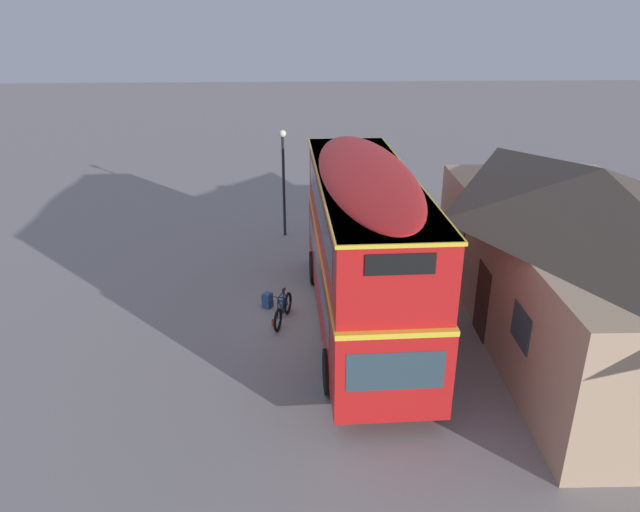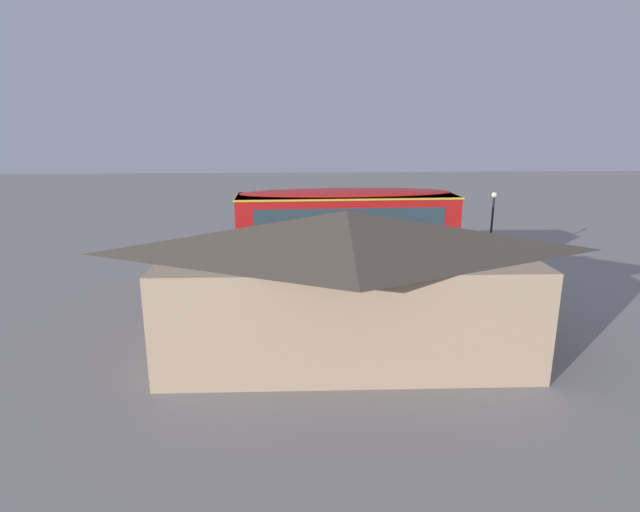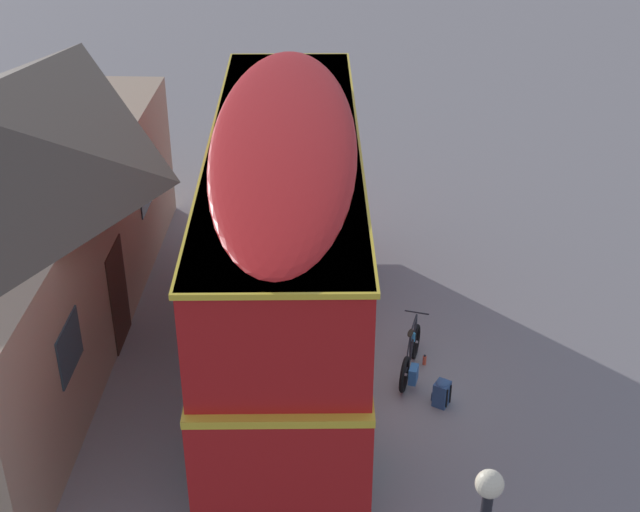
% 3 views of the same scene
% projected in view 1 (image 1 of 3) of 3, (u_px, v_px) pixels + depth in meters
% --- Properties ---
extents(ground_plane, '(120.00, 120.00, 0.00)m').
position_uv_depth(ground_plane, '(318.00, 315.00, 17.83)').
color(ground_plane, gray).
extents(double_decker_bus, '(9.95, 2.86, 4.79)m').
position_uv_depth(double_decker_bus, '(364.00, 242.00, 16.15)').
color(double_decker_bus, black).
rests_on(double_decker_bus, ground).
extents(touring_bicycle, '(1.71, 0.62, 1.06)m').
position_uv_depth(touring_bicycle, '(283.00, 309.00, 17.35)').
color(touring_bicycle, black).
rests_on(touring_bicycle, ground).
extents(backpack_on_ground, '(0.37, 0.36, 0.52)m').
position_uv_depth(backpack_on_ground, '(267.00, 299.00, 18.16)').
color(backpack_on_ground, '#2D4C7A').
rests_on(backpack_on_ground, ground).
extents(water_bottle_red_squeeze, '(0.07, 0.07, 0.21)m').
position_uv_depth(water_bottle_red_squeeze, '(273.00, 323.00, 17.15)').
color(water_bottle_red_squeeze, '#D84C33').
rests_on(water_bottle_red_squeeze, ground).
extents(pub_building, '(12.18, 6.10, 4.83)m').
position_uv_depth(pub_building, '(588.00, 254.00, 15.85)').
color(pub_building, tan).
rests_on(pub_building, ground).
extents(street_lamp, '(0.28, 0.28, 4.30)m').
position_uv_depth(street_lamp, '(283.00, 171.00, 22.98)').
color(street_lamp, black).
rests_on(street_lamp, ground).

